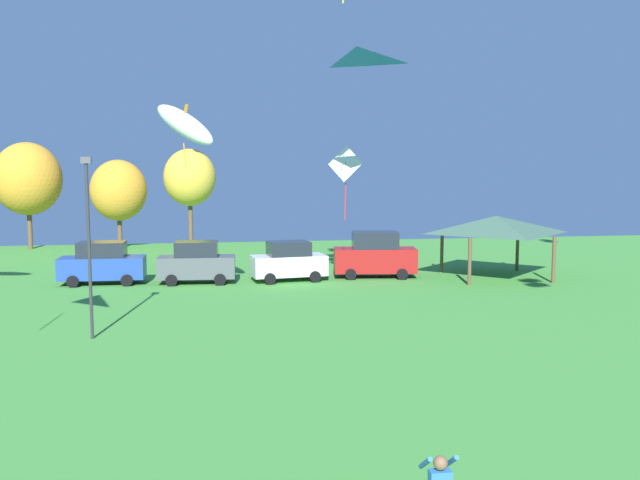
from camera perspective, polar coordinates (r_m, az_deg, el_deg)
name	(u,v)px	position (r m, az deg, el deg)	size (l,w,h in m)	color
kite_flying_3	(357,68)	(28.96, 3.10, 14.25)	(3.07, 2.74, 0.58)	blue
kite_flying_7	(345,167)	(35.79, 2.15, 6.18)	(1.64, 1.12, 3.92)	white
kite_flying_9	(184,124)	(32.33, -11.36, 9.54)	(3.53, 4.37, 3.38)	white
parked_car_leftmost	(102,263)	(38.92, -17.86, -1.87)	(4.55, 2.06, 2.34)	#234299
parked_car_second_from_left	(197,263)	(37.94, -10.34, -1.89)	(4.26, 2.08, 2.33)	#4C5156
parked_car_third_from_left	(289,261)	(38.14, -2.66, -1.81)	(4.35, 2.45, 2.24)	silver
parked_car_rightmost_in_row	(375,255)	(39.47, 4.65, -1.28)	(4.95, 2.53, 2.67)	maroon
park_pavilion	(496,225)	(40.37, 14.60, 1.25)	(6.31, 5.89, 3.60)	brown
light_post_1	(89,238)	(26.36, -18.90, 0.15)	(0.36, 0.20, 6.77)	#2D2D33
treeline_tree_1	(28,179)	(57.46, -23.40, 4.74)	(5.14, 5.14, 8.31)	brown
treeline_tree_2	(119,190)	(55.32, -16.61, 4.02)	(4.34, 4.34, 6.97)	brown
treeline_tree_3	(190,178)	(55.61, -10.92, 5.17)	(4.17, 4.17, 7.85)	brown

